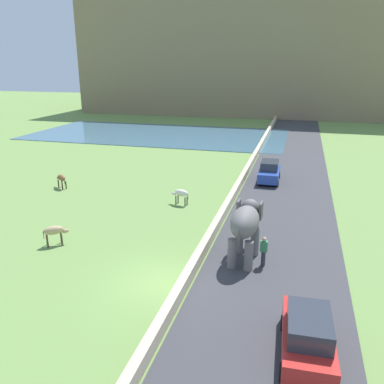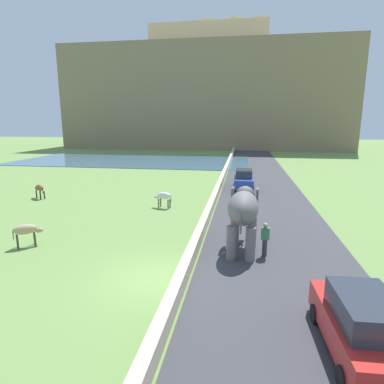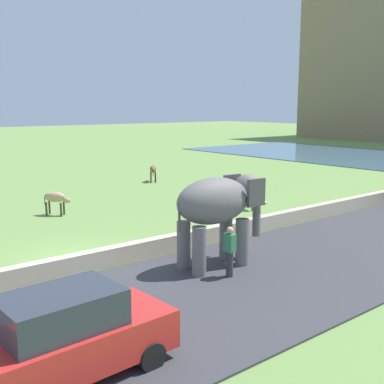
{
  "view_description": "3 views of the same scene",
  "coord_description": "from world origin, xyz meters",
  "px_view_note": "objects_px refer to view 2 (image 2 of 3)",
  "views": [
    {
      "loc": [
        5.77,
        -15.51,
        9.87
      ],
      "look_at": [
        -0.75,
        8.24,
        1.84
      ],
      "focal_mm": 37.21,
      "sensor_mm": 36.0,
      "label": 1
    },
    {
      "loc": [
        3.39,
        -11.49,
        6.11
      ],
      "look_at": [
        0.3,
        7.71,
        1.87
      ],
      "focal_mm": 30.3,
      "sensor_mm": 36.0,
      "label": 2
    },
    {
      "loc": [
        14.71,
        -6.9,
        5.22
      ],
      "look_at": [
        -1.12,
        5.86,
        1.58
      ],
      "focal_mm": 45.06,
      "sensor_mm": 36.0,
      "label": 3
    }
  ],
  "objects_px": {
    "elephant": "(243,211)",
    "car_blue": "(244,179)",
    "cow_brown": "(39,188)",
    "car_red": "(362,326)",
    "cow_white": "(164,196)",
    "person_beside_elephant": "(265,239)",
    "cow_tan": "(26,230)"
  },
  "relations": [
    {
      "from": "elephant",
      "to": "cow_white",
      "type": "xyz_separation_m",
      "value": [
        -5.69,
        7.31,
        -1.2
      ]
    },
    {
      "from": "car_red",
      "to": "cow_brown",
      "type": "bearing_deg",
      "value": 141.96
    },
    {
      "from": "cow_brown",
      "to": "cow_white",
      "type": "bearing_deg",
      "value": -6.64
    },
    {
      "from": "person_beside_elephant",
      "to": "cow_brown",
      "type": "distance_m",
      "value": 19.54
    },
    {
      "from": "cow_white",
      "to": "cow_brown",
      "type": "bearing_deg",
      "value": 173.36
    },
    {
      "from": "cow_brown",
      "to": "cow_tan",
      "type": "distance_m",
      "value": 11.16
    },
    {
      "from": "cow_brown",
      "to": "cow_white",
      "type": "xyz_separation_m",
      "value": [
        10.63,
        -1.24,
        0.0
      ]
    },
    {
      "from": "elephant",
      "to": "car_blue",
      "type": "height_order",
      "value": "elephant"
    },
    {
      "from": "car_red",
      "to": "cow_white",
      "type": "bearing_deg",
      "value": 122.26
    },
    {
      "from": "elephant",
      "to": "car_red",
      "type": "distance_m",
      "value": 7.46
    },
    {
      "from": "car_blue",
      "to": "cow_tan",
      "type": "xyz_separation_m",
      "value": [
        -10.57,
        -15.99,
        -0.06
      ]
    },
    {
      "from": "cow_white",
      "to": "cow_tan",
      "type": "bearing_deg",
      "value": -120.43
    },
    {
      "from": "elephant",
      "to": "car_blue",
      "type": "xyz_separation_m",
      "value": [
        -0.01,
        14.96,
        -1.14
      ]
    },
    {
      "from": "car_blue",
      "to": "cow_brown",
      "type": "bearing_deg",
      "value": -158.53
    },
    {
      "from": "cow_white",
      "to": "person_beside_elephant",
      "type": "bearing_deg",
      "value": -49.23
    },
    {
      "from": "elephant",
      "to": "car_red",
      "type": "height_order",
      "value": "elephant"
    },
    {
      "from": "person_beside_elephant",
      "to": "cow_tan",
      "type": "bearing_deg",
      "value": -177.23
    },
    {
      "from": "elephant",
      "to": "person_beside_elephant",
      "type": "height_order",
      "value": "elephant"
    },
    {
      "from": "elephant",
      "to": "cow_brown",
      "type": "distance_m",
      "value": 18.46
    },
    {
      "from": "cow_brown",
      "to": "cow_white",
      "type": "relative_size",
      "value": 0.94
    },
    {
      "from": "car_blue",
      "to": "cow_brown",
      "type": "relative_size",
      "value": 3.01
    },
    {
      "from": "person_beside_elephant",
      "to": "car_red",
      "type": "height_order",
      "value": "car_red"
    },
    {
      "from": "elephant",
      "to": "cow_brown",
      "type": "height_order",
      "value": "elephant"
    },
    {
      "from": "car_red",
      "to": "car_blue",
      "type": "height_order",
      "value": "same"
    },
    {
      "from": "cow_brown",
      "to": "person_beside_elephant",
      "type": "bearing_deg",
      "value": -27.48
    },
    {
      "from": "car_blue",
      "to": "person_beside_elephant",
      "type": "bearing_deg",
      "value": -86.15
    },
    {
      "from": "car_red",
      "to": "cow_brown",
      "type": "relative_size",
      "value": 3.05
    },
    {
      "from": "car_blue",
      "to": "cow_white",
      "type": "relative_size",
      "value": 2.83
    },
    {
      "from": "elephant",
      "to": "cow_white",
      "type": "relative_size",
      "value": 2.46
    },
    {
      "from": "person_beside_elephant",
      "to": "cow_brown",
      "type": "relative_size",
      "value": 1.22
    },
    {
      "from": "cow_tan",
      "to": "person_beside_elephant",
      "type": "bearing_deg",
      "value": 2.77
    },
    {
      "from": "cow_brown",
      "to": "cow_tan",
      "type": "bearing_deg",
      "value": -59.13
    }
  ]
}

